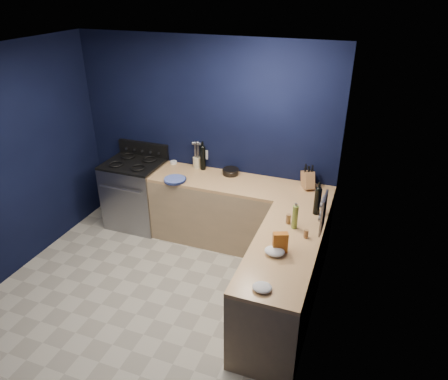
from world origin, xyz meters
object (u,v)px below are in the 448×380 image
at_px(gas_range, 136,194).
at_px(utensil_crock, 197,162).
at_px(plate_stack, 175,180).
at_px(crouton_bag, 280,243).
at_px(knife_block, 308,180).

height_order(gas_range, utensil_crock, utensil_crock).
bearing_deg(utensil_crock, plate_stack, -101.12).
bearing_deg(crouton_bag, plate_stack, 124.64).
xyz_separation_m(utensil_crock, crouton_bag, (1.50, -1.51, 0.03)).
relative_size(gas_range, plate_stack, 3.36).
xyz_separation_m(utensil_crock, knife_block, (1.51, -0.09, 0.03)).
relative_size(gas_range, crouton_bag, 4.51).
relative_size(gas_range, utensil_crock, 6.42).
relative_size(knife_block, crouton_bag, 1.03).
xyz_separation_m(gas_range, knife_block, (2.34, 0.18, 0.55)).
xyz_separation_m(plate_stack, crouton_bag, (1.60, -1.02, 0.08)).
distance_m(utensil_crock, knife_block, 1.51).
height_order(plate_stack, knife_block, knife_block).
bearing_deg(gas_range, crouton_bag, -27.95).
distance_m(gas_range, crouton_bag, 2.70).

